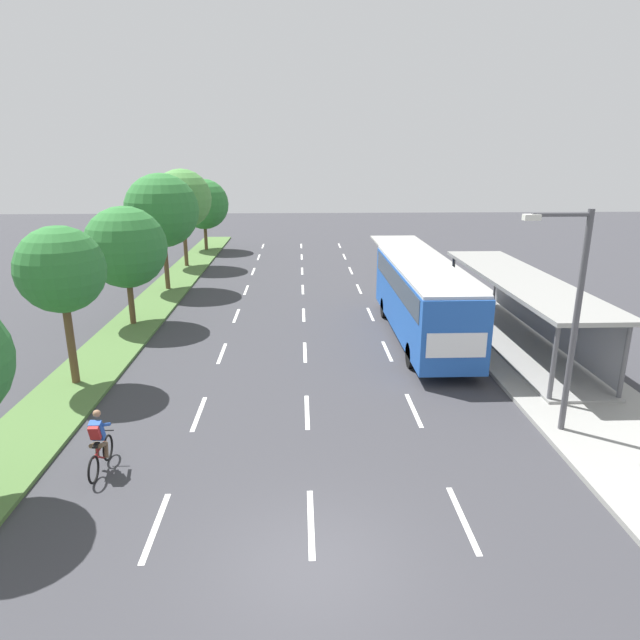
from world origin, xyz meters
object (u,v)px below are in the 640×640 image
object	(u,v)px
bus	(422,294)
median_tree_third	(126,247)
median_tree_farthest	(204,204)
cyclist	(99,444)
median_tree_second	(61,270)
streetlight	(571,309)
median_tree_fifth	(182,199)
median_tree_fourth	(162,211)
bus_shelter	(525,303)

from	to	relation	value
bus	median_tree_third	distance (m)	13.94
median_tree_farthest	cyclist	bearing A→B (deg)	-85.45
cyclist	median_tree_farthest	xyz separation A→B (m)	(-2.76, 34.76, 3.18)
median_tree_second	streetlight	world-z (taller)	streetlight
bus	median_tree_third	world-z (taller)	median_tree_third
median_tree_fifth	streetlight	bearing A→B (deg)	-58.41
median_tree_second	median_tree_third	bearing A→B (deg)	90.06
cyclist	median_tree_third	size ratio (longest dim) A/B	0.32
median_tree_fifth	bus	bearing A→B (deg)	-50.96
bus	streetlight	distance (m)	9.38
median_tree_third	cyclist	bearing A→B (deg)	-77.57
median_tree_third	median_tree_fifth	size ratio (longest dim) A/B	0.81
bus	median_tree_fourth	size ratio (longest dim) A/B	1.64
bus_shelter	median_tree_second	xyz separation A→B (m)	(-17.87, -3.82, 2.38)
median_tree_fourth	median_tree_fifth	bearing A→B (deg)	92.02
median_tree_fourth	streetlight	distance (m)	24.44
cyclist	streetlight	world-z (taller)	streetlight
bus	cyclist	bearing A→B (deg)	-135.64
median_tree_fourth	median_tree_farthest	xyz separation A→B (m)	(0.04, 14.50, -0.87)
cyclist	median_tree_farthest	bearing A→B (deg)	94.55
median_tree_fourth	streetlight	bearing A→B (deg)	-49.97
bus_shelter	median_tree_third	xyz separation A→B (m)	(-17.88, 3.43, 1.98)
bus	streetlight	size ratio (longest dim) A/B	1.74
median_tree_farthest	streetlight	size ratio (longest dim) A/B	0.92
median_tree_farthest	bus	bearing A→B (deg)	-60.91
median_tree_farthest	streetlight	distance (m)	36.72
cyclist	median_tree_third	distance (m)	13.66
bus_shelter	bus	size ratio (longest dim) A/B	1.17
median_tree_fifth	median_tree_third	bearing A→B (deg)	-89.23
median_tree_second	streetlight	bearing A→B (deg)	-14.92
median_tree_third	median_tree_farthest	size ratio (longest dim) A/B	0.95
median_tree_fourth	median_tree_fifth	distance (m)	7.26
bus	streetlight	world-z (taller)	streetlight
median_tree_third	median_tree_fifth	bearing A→B (deg)	90.77
bus_shelter	median_tree_farthest	world-z (taller)	median_tree_farthest
bus_shelter	median_tree_fifth	bearing A→B (deg)	135.22
median_tree_farthest	median_tree_third	bearing A→B (deg)	-90.27
bus_shelter	streetlight	size ratio (longest dim) A/B	2.02
bus_shelter	median_tree_fifth	size ratio (longest dim) A/B	1.89
bus_shelter	median_tree_second	size ratio (longest dim) A/B	2.33
median_tree_second	median_tree_fourth	world-z (taller)	median_tree_fourth
median_tree_third	streetlight	distance (m)	19.49
bus_shelter	median_tree_third	size ratio (longest dim) A/B	2.33
cyclist	median_tree_fifth	xyz separation A→B (m)	(-3.06, 27.51, 4.17)
cyclist	median_tree_second	size ratio (longest dim) A/B	0.32
median_tree_fourth	median_tree_farthest	bearing A→B (deg)	89.84
median_tree_third	median_tree_fourth	bearing A→B (deg)	89.53
median_tree_fourth	streetlight	xyz separation A→B (m)	(15.71, -18.70, -0.95)
median_tree_third	median_tree_farthest	world-z (taller)	median_tree_farthest
cyclist	median_tree_fifth	size ratio (longest dim) A/B	0.26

